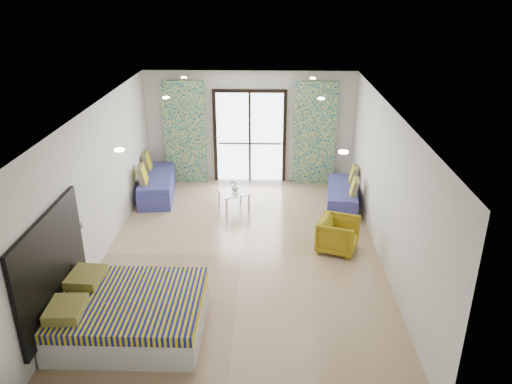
{
  "coord_description": "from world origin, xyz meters",
  "views": [
    {
      "loc": [
        0.49,
        -7.9,
        4.64
      ],
      "look_at": [
        0.25,
        0.26,
        1.15
      ],
      "focal_mm": 35.0,
      "sensor_mm": 36.0,
      "label": 1
    }
  ],
  "objects_px": {
    "daybed_right": "(343,195)",
    "coffee_table": "(234,193)",
    "armchair": "(338,233)",
    "bed": "(129,313)",
    "daybed_left": "(157,184)"
  },
  "relations": [
    {
      "from": "coffee_table",
      "to": "daybed_right",
      "type": "bearing_deg",
      "value": 4.23
    },
    {
      "from": "bed",
      "to": "armchair",
      "type": "relative_size",
      "value": 2.88
    },
    {
      "from": "coffee_table",
      "to": "armchair",
      "type": "xyz_separation_m",
      "value": [
        2.05,
        -1.8,
        0.01
      ]
    },
    {
      "from": "daybed_right",
      "to": "armchair",
      "type": "bearing_deg",
      "value": -93.21
    },
    {
      "from": "daybed_left",
      "to": "armchair",
      "type": "relative_size",
      "value": 2.71
    },
    {
      "from": "daybed_left",
      "to": "armchair",
      "type": "height_order",
      "value": "daybed_left"
    },
    {
      "from": "bed",
      "to": "armchair",
      "type": "xyz_separation_m",
      "value": [
        3.24,
        2.39,
        0.06
      ]
    },
    {
      "from": "daybed_right",
      "to": "coffee_table",
      "type": "relative_size",
      "value": 2.2
    },
    {
      "from": "bed",
      "to": "daybed_left",
      "type": "xyz_separation_m",
      "value": [
        -0.64,
        4.82,
        -0.01
      ]
    },
    {
      "from": "bed",
      "to": "armchair",
      "type": "distance_m",
      "value": 4.03
    },
    {
      "from": "coffee_table",
      "to": "armchair",
      "type": "relative_size",
      "value": 1.1
    },
    {
      "from": "daybed_right",
      "to": "armchair",
      "type": "height_order",
      "value": "daybed_right"
    },
    {
      "from": "coffee_table",
      "to": "armchair",
      "type": "distance_m",
      "value": 2.73
    },
    {
      "from": "coffee_table",
      "to": "daybed_left",
      "type": "bearing_deg",
      "value": 161.08
    },
    {
      "from": "daybed_left",
      "to": "coffee_table",
      "type": "bearing_deg",
      "value": -25.43
    }
  ]
}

